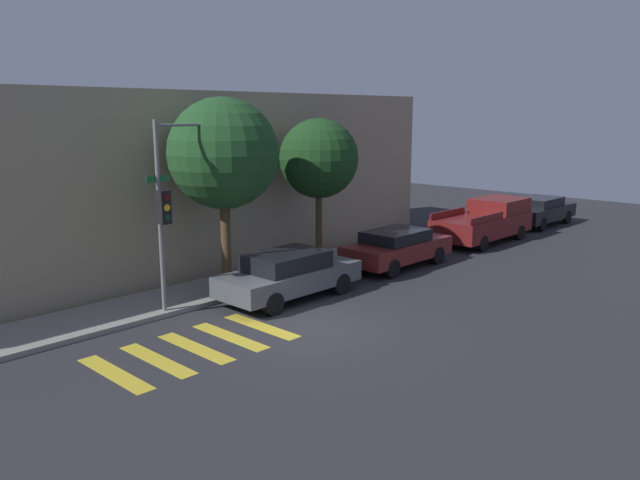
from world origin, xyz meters
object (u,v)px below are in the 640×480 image
(sedan_near_corner, at_px, (288,274))
(tree_near_corner, at_px, (223,154))
(traffic_light_pole, at_px, (175,189))
(sedan_middle, at_px, (397,247))
(pickup_truck, at_px, (486,221))
(tree_midblock, at_px, (319,159))
(sedan_far_end, at_px, (539,210))

(sedan_near_corner, height_order, tree_near_corner, tree_near_corner)
(traffic_light_pole, xyz_separation_m, tree_near_corner, (2.21, 0.70, 0.80))
(sedan_middle, distance_m, pickup_truck, 6.44)
(pickup_truck, bearing_deg, tree_near_corner, 171.12)
(pickup_truck, height_order, tree_near_corner, tree_near_corner)
(pickup_truck, bearing_deg, tree_midblock, 166.87)
(sedan_far_end, relative_size, tree_near_corner, 0.78)
(sedan_near_corner, xyz_separation_m, tree_near_corner, (-0.78, 1.97, 3.52))
(traffic_light_pole, relative_size, sedan_near_corner, 1.17)
(sedan_middle, bearing_deg, tree_near_corner, 162.34)
(tree_near_corner, bearing_deg, sedan_near_corner, -68.45)
(traffic_light_pole, height_order, tree_midblock, same)
(traffic_light_pole, height_order, pickup_truck, traffic_light_pole)
(sedan_middle, height_order, pickup_truck, pickup_truck)
(sedan_near_corner, distance_m, tree_near_corner, 4.11)
(pickup_truck, height_order, sedan_far_end, pickup_truck)
(traffic_light_pole, bearing_deg, pickup_truck, -4.89)
(sedan_near_corner, distance_m, sedan_middle, 5.42)
(tree_midblock, bearing_deg, tree_near_corner, 180.00)
(tree_midblock, bearing_deg, sedan_middle, -44.30)
(sedan_near_corner, distance_m, sedan_far_end, 17.20)
(traffic_light_pole, bearing_deg, sedan_far_end, -3.60)
(traffic_light_pole, distance_m, tree_midblock, 6.44)
(sedan_near_corner, height_order, sedan_far_end, sedan_near_corner)
(traffic_light_pole, relative_size, tree_midblock, 1.00)
(sedan_far_end, bearing_deg, sedan_near_corner, 180.00)
(sedan_far_end, xyz_separation_m, tree_near_corner, (-17.98, 1.97, 3.53))
(sedan_middle, height_order, tree_midblock, tree_midblock)
(traffic_light_pole, distance_m, tree_near_corner, 2.45)
(traffic_light_pole, distance_m, sedan_middle, 8.93)
(sedan_middle, distance_m, tree_near_corner, 7.41)
(sedan_middle, bearing_deg, sedan_near_corner, 180.00)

